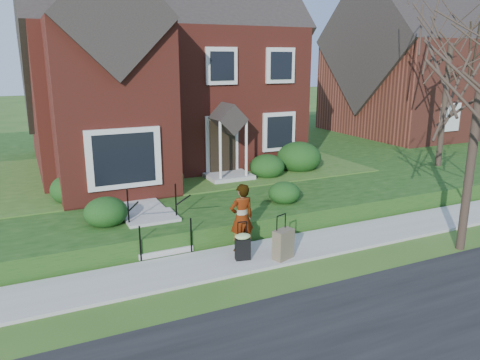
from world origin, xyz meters
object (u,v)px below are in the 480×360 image
front_steps (156,228)px  suitcase_olive (283,244)px  woman (242,218)px  suitcase_black (243,245)px

front_steps → suitcase_olive: front_steps is taller
woman → suitcase_black: size_ratio=1.84×
woman → suitcase_olive: (0.72, -0.87, -0.51)m
suitcase_black → suitcase_olive: (0.93, -0.37, 0.00)m
front_steps → suitcase_black: 2.57m
front_steps → suitcase_black: bearing=-50.6°
woman → suitcase_black: bearing=66.0°
front_steps → suitcase_black: front_steps is taller
front_steps → woman: woman is taller
suitcase_black → woman: bearing=79.3°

